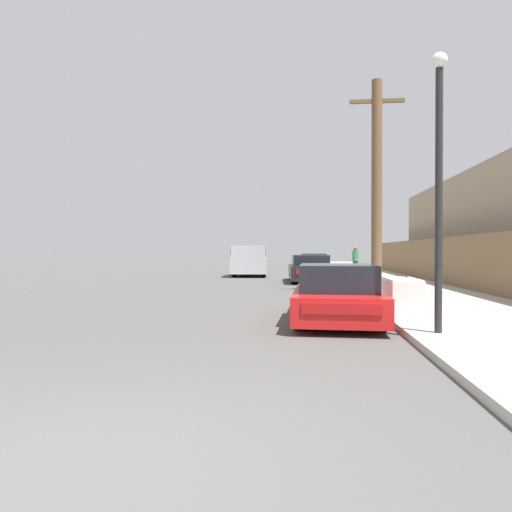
# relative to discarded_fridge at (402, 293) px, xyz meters

# --- Properties ---
(ground_plane) EXTENTS (220.00, 220.00, 0.00)m
(ground_plane) POSITION_rel_discarded_fridge_xyz_m (-3.84, -8.42, -0.46)
(ground_plane) COLOR #4F4C49
(sidewalk_curb) EXTENTS (4.20, 63.00, 0.12)m
(sidewalk_curb) POSITION_rel_discarded_fridge_xyz_m (1.46, 15.08, -0.40)
(sidewalk_curb) COLOR #ADA89E
(sidewalk_curb) RESTS_ON ground
(discarded_fridge) EXTENTS (0.75, 1.68, 0.71)m
(discarded_fridge) POSITION_rel_discarded_fridge_xyz_m (0.00, 0.00, 0.00)
(discarded_fridge) COLOR silver
(discarded_fridge) RESTS_ON sidewalk_curb
(parked_sports_car_red) EXTENTS (1.85, 4.09, 1.19)m
(parked_sports_car_red) POSITION_rel_discarded_fridge_xyz_m (-1.66, -1.57, 0.08)
(parked_sports_car_red) COLOR red
(parked_sports_car_red) RESTS_ON ground
(car_parked_mid) EXTENTS (2.12, 4.65, 1.27)m
(car_parked_mid) POSITION_rel_discarded_fridge_xyz_m (-2.03, 10.48, 0.14)
(car_parked_mid) COLOR black
(car_parked_mid) RESTS_ON ground
(car_parked_far) EXTENTS (2.15, 4.57, 1.28)m
(car_parked_far) POSITION_rel_discarded_fridge_xyz_m (-1.62, 20.96, 0.15)
(car_parked_far) COLOR gray
(car_parked_far) RESTS_ON ground
(pickup_truck) EXTENTS (2.41, 5.66, 1.76)m
(pickup_truck) POSITION_rel_discarded_fridge_xyz_m (-5.44, 15.25, 0.42)
(pickup_truck) COLOR silver
(pickup_truck) RESTS_ON ground
(utility_pole) EXTENTS (1.80, 0.35, 7.06)m
(utility_pole) POSITION_rel_discarded_fridge_xyz_m (0.11, 4.43, 3.27)
(utility_pole) COLOR brown
(utility_pole) RESTS_ON sidewalk_curb
(street_lamp) EXTENTS (0.26, 0.26, 4.59)m
(street_lamp) POSITION_rel_discarded_fridge_xyz_m (-0.15, -3.44, 2.33)
(street_lamp) COLOR #232326
(street_lamp) RESTS_ON sidewalk_curb
(wooden_fence) EXTENTS (0.08, 34.33, 1.91)m
(wooden_fence) POSITION_rel_discarded_fridge_xyz_m (3.41, 10.04, 0.61)
(wooden_fence) COLOR brown
(wooden_fence) RESTS_ON sidewalk_curb
(pedestrian) EXTENTS (0.34, 0.34, 1.61)m
(pedestrian) POSITION_rel_discarded_fridge_xyz_m (0.63, 15.12, 0.48)
(pedestrian) COLOR #282D42
(pedestrian) RESTS_ON sidewalk_curb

